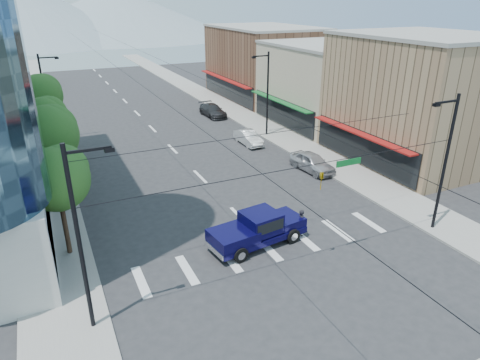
{
  "coord_description": "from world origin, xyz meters",
  "views": [
    {
      "loc": [
        -11.26,
        -17.98,
        14.14
      ],
      "look_at": [
        -0.2,
        5.54,
        3.0
      ],
      "focal_mm": 32.0,
      "sensor_mm": 36.0,
      "label": 1
    }
  ],
  "objects_px": {
    "parked_car_mid": "(248,138)",
    "parked_car_far": "(213,110)",
    "pedestrian": "(301,223)",
    "parked_car_near": "(312,162)",
    "pickup_truck": "(257,229)"
  },
  "relations": [
    {
      "from": "pedestrian",
      "to": "parked_car_mid",
      "type": "distance_m",
      "value": 18.79
    },
    {
      "from": "pedestrian",
      "to": "parked_car_near",
      "type": "relative_size",
      "value": 0.38
    },
    {
      "from": "pickup_truck",
      "to": "pedestrian",
      "type": "xyz_separation_m",
      "value": [
        3.07,
        -0.21,
        -0.2
      ]
    },
    {
      "from": "pickup_truck",
      "to": "parked_car_near",
      "type": "bearing_deg",
      "value": 33.55
    },
    {
      "from": "pickup_truck",
      "to": "pedestrian",
      "type": "bearing_deg",
      "value": -11.77
    },
    {
      "from": "parked_car_far",
      "to": "pedestrian",
      "type": "bearing_deg",
      "value": -103.5
    },
    {
      "from": "pedestrian",
      "to": "parked_car_far",
      "type": "bearing_deg",
      "value": -2.07
    },
    {
      "from": "parked_car_mid",
      "to": "parked_car_far",
      "type": "relative_size",
      "value": 0.82
    },
    {
      "from": "pickup_truck",
      "to": "parked_car_near",
      "type": "height_order",
      "value": "pickup_truck"
    },
    {
      "from": "pedestrian",
      "to": "parked_car_mid",
      "type": "relative_size",
      "value": 0.42
    },
    {
      "from": "pickup_truck",
      "to": "parked_car_mid",
      "type": "relative_size",
      "value": 1.5
    },
    {
      "from": "pickup_truck",
      "to": "parked_car_near",
      "type": "relative_size",
      "value": 1.36
    },
    {
      "from": "parked_car_near",
      "to": "parked_car_far",
      "type": "height_order",
      "value": "parked_car_near"
    },
    {
      "from": "parked_car_near",
      "to": "parked_car_far",
      "type": "distance_m",
      "value": 21.25
    },
    {
      "from": "pickup_truck",
      "to": "parked_car_mid",
      "type": "distance_m",
      "value": 19.66
    }
  ]
}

